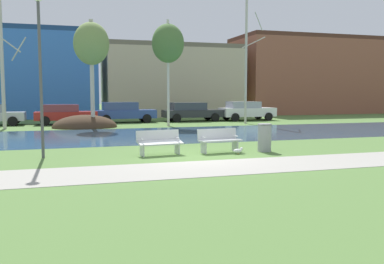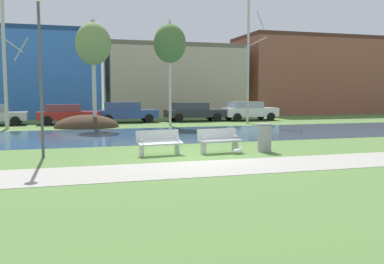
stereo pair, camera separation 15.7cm
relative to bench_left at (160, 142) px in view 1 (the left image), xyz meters
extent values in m
plane|color=#517538|center=(1.14, 9.15, -0.47)|extent=(120.00, 120.00, 0.00)
cube|color=#9E998E|center=(1.14, -2.95, -0.47)|extent=(60.00, 2.51, 0.01)
cube|color=#33516B|center=(1.14, 7.03, -0.47)|extent=(80.00, 8.46, 0.01)
ellipsoid|color=#423021|center=(-2.06, 12.75, -0.47)|extent=(4.04, 2.81, 1.62)
cube|color=silver|center=(0.01, -0.09, -0.02)|extent=(1.65, 0.67, 0.15)
cube|color=silver|center=(-0.02, 0.18, 0.20)|extent=(1.60, 0.27, 0.40)
cube|color=silver|center=(-0.65, -0.11, -0.25)|extent=(0.09, 0.43, 0.45)
cube|color=silver|center=(0.66, 0.04, -0.25)|extent=(0.09, 0.43, 0.45)
cylinder|color=silver|center=(-0.64, -0.15, 0.12)|extent=(0.07, 0.28, 0.04)
cylinder|color=silver|center=(0.66, 0.00, 0.12)|extent=(0.07, 0.28, 0.04)
cube|color=silver|center=(2.27, -0.09, -0.02)|extent=(1.65, 0.67, 0.05)
cube|color=silver|center=(2.23, 0.18, 0.20)|extent=(1.60, 0.27, 0.40)
cube|color=silver|center=(1.61, -0.11, -0.25)|extent=(0.09, 0.43, 0.45)
cube|color=silver|center=(2.91, 0.04, -0.25)|extent=(0.09, 0.43, 0.45)
cylinder|color=silver|center=(1.61, -0.15, 0.12)|extent=(0.07, 0.28, 0.04)
cylinder|color=silver|center=(2.91, 0.00, 0.12)|extent=(0.07, 0.28, 0.04)
cylinder|color=gray|center=(3.96, -0.29, 0.05)|extent=(0.50, 0.50, 1.05)
torus|color=#545557|center=(3.96, -0.29, 0.54)|extent=(0.53, 0.53, 0.04)
ellipsoid|color=white|center=(2.72, -0.66, -0.35)|extent=(0.33, 0.15, 0.15)
sphere|color=white|center=(2.87, -0.66, -0.28)|extent=(0.11, 0.11, 0.11)
cone|color=gold|center=(2.92, -0.66, -0.28)|extent=(0.06, 0.03, 0.03)
cylinder|color=gold|center=(2.73, -0.69, -0.42)|extent=(0.01, 0.01, 0.10)
cylinder|color=gold|center=(2.73, -0.63, -0.42)|extent=(0.01, 0.01, 0.10)
cylinder|color=#4C4C51|center=(-3.92, 0.50, 2.12)|extent=(0.10, 0.10, 5.19)
cylinder|color=#BCB7A8|center=(-6.78, 13.09, 3.57)|extent=(0.21, 0.21, 8.09)
cylinder|color=#BCB7A8|center=(-5.89, 13.70, 4.42)|extent=(1.07, 1.51, 1.36)
cylinder|color=#BCB7A8|center=(-6.23, 12.52, 4.56)|extent=(1.09, 1.06, 0.83)
cylinder|color=#BCB7A8|center=(-1.58, 12.23, 2.87)|extent=(0.26, 0.26, 6.68)
ellipsoid|color=olive|center=(-1.58, 12.23, 4.74)|extent=(2.17, 2.17, 2.61)
cylinder|color=beige|center=(3.33, 12.52, 3.01)|extent=(0.17, 0.17, 6.96)
ellipsoid|color=#4C7038|center=(3.33, 12.52, 4.95)|extent=(2.11, 2.11, 2.53)
cylinder|color=#BCB7A8|center=(9.17, 13.12, 4.18)|extent=(0.17, 0.17, 9.30)
cylinder|color=#BCB7A8|center=(9.99, 13.69, 5.36)|extent=(1.13, 1.61, 0.70)
cylinder|color=#BCB7A8|center=(9.80, 12.48, 6.68)|extent=(1.13, 1.10, 1.09)
cylinder|color=black|center=(-6.62, 17.22, -0.15)|extent=(0.64, 0.23, 0.64)
cylinder|color=black|center=(-6.60, 15.40, -0.15)|extent=(0.64, 0.23, 0.64)
cube|color=maroon|center=(-3.19, 15.92, 0.14)|extent=(4.20, 1.76, 0.58)
cube|color=brown|center=(-3.52, 15.92, 0.67)|extent=(2.36, 1.53, 0.50)
cylinder|color=black|center=(-1.82, 16.79, -0.15)|extent=(0.64, 0.23, 0.64)
cylinder|color=black|center=(-1.80, 15.09, -0.15)|extent=(0.64, 0.23, 0.64)
cylinder|color=black|center=(-4.58, 16.76, -0.15)|extent=(0.64, 0.23, 0.64)
cylinder|color=black|center=(-4.56, 15.05, -0.15)|extent=(0.64, 0.23, 0.64)
cube|color=#2D4793|center=(1.01, 16.63, 0.16)|extent=(4.50, 1.77, 0.62)
cube|color=#32457F|center=(0.65, 16.63, 0.75)|extent=(2.52, 1.55, 0.58)
cylinder|color=black|center=(2.48, 17.51, -0.15)|extent=(0.64, 0.23, 0.64)
cylinder|color=black|center=(2.50, 15.79, -0.15)|extent=(0.64, 0.23, 0.64)
cylinder|color=black|center=(-0.48, 17.48, -0.15)|extent=(0.64, 0.23, 0.64)
cylinder|color=black|center=(-0.46, 15.75, -0.15)|extent=(0.64, 0.23, 0.64)
cube|color=#282B30|center=(6.24, 16.50, 0.13)|extent=(4.66, 1.78, 0.56)
cube|color=#2F3648|center=(5.87, 16.50, 0.70)|extent=(2.62, 1.55, 0.57)
cylinder|color=black|center=(7.76, 17.38, -0.15)|extent=(0.64, 0.23, 0.64)
cylinder|color=black|center=(7.78, 15.66, -0.15)|extent=(0.64, 0.23, 0.64)
cylinder|color=black|center=(4.70, 17.35, -0.15)|extent=(0.64, 0.23, 0.64)
cylinder|color=black|center=(4.72, 15.63, -0.15)|extent=(0.64, 0.23, 0.64)
cube|color=silver|center=(10.71, 16.23, 0.19)|extent=(4.37, 1.85, 0.68)
cube|color=#949AAC|center=(10.37, 16.22, 0.79)|extent=(2.45, 1.61, 0.51)
cylinder|color=black|center=(12.14, 17.14, -0.15)|extent=(0.64, 0.23, 0.64)
cylinder|color=black|center=(12.16, 15.34, -0.15)|extent=(0.64, 0.23, 0.64)
cylinder|color=black|center=(9.27, 17.11, -0.15)|extent=(0.64, 0.23, 0.64)
cylinder|color=black|center=(9.29, 15.31, -0.15)|extent=(0.64, 0.23, 0.64)
cube|color=#3870C6|center=(-7.70, 25.31, 3.20)|extent=(14.49, 6.28, 7.34)
cube|color=navy|center=(-7.70, 25.31, 7.07)|extent=(14.49, 6.28, 0.40)
cube|color=#BCAD8E|center=(6.64, 25.71, 2.69)|extent=(12.69, 8.08, 6.32)
cube|color=#675F4E|center=(6.64, 25.71, 6.04)|extent=(12.69, 8.08, 0.40)
cube|color=brown|center=(23.09, 25.72, 3.38)|extent=(17.83, 7.48, 7.71)
cube|color=#4E2C21|center=(23.09, 25.72, 7.44)|extent=(17.83, 7.48, 0.40)
camera|label=1|loc=(-3.10, -14.28, 1.72)|focal=38.78mm
camera|label=2|loc=(-2.95, -14.33, 1.72)|focal=38.78mm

